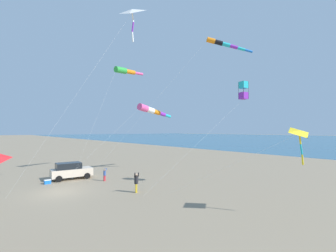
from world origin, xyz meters
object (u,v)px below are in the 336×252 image
(cooler_box, at_px, (48,182))
(person_adult_flyer, at_px, (136,181))
(kite_delta_blue_topmost, at_px, (300,133))
(person_bystander_far, at_px, (105,174))
(parked_car, at_px, (71,170))
(kite_delta_long_streamer_right, at_px, (132,12))
(kite_box_small_distant, at_px, (243,90))
(kite_windsock_orange_high_right, at_px, (223,44))
(kite_windsock_long_streamer_left, at_px, (126,71))
(kite_windsock_yellow_midlevel, at_px, (152,111))

(cooler_box, relative_size, person_adult_flyer, 0.35)
(person_adult_flyer, relative_size, kite_delta_blue_topmost, 0.18)
(person_adult_flyer, bearing_deg, person_bystander_far, -88.76)
(parked_car, distance_m, kite_delta_long_streamer_right, 18.24)
(kite_delta_blue_topmost, height_order, kite_box_small_distant, kite_box_small_distant)
(kite_windsock_orange_high_right, height_order, kite_box_small_distant, kite_windsock_orange_high_right)
(cooler_box, distance_m, person_adult_flyer, 10.11)
(cooler_box, distance_m, kite_windsock_long_streamer_left, 16.39)
(person_bystander_far, distance_m, kite_box_small_distant, 16.82)
(cooler_box, bearing_deg, kite_box_small_distant, 135.20)
(kite_windsock_orange_high_right, distance_m, kite_box_small_distant, 9.40)
(kite_box_small_distant, bearing_deg, kite_windsock_long_streamer_left, -73.66)
(person_adult_flyer, relative_size, kite_box_small_distant, 0.18)
(kite_delta_blue_topmost, bearing_deg, kite_box_small_distant, -121.74)
(kite_windsock_orange_high_right, distance_m, kite_windsock_yellow_midlevel, 12.45)
(kite_windsock_yellow_midlevel, xyz_separation_m, kite_windsock_long_streamer_left, (2.77, -2.11, 5.30))
(kite_windsock_yellow_midlevel, bearing_deg, person_bystander_far, 10.60)
(parked_car, distance_m, kite_box_small_distant, 20.45)
(cooler_box, bearing_deg, kite_windsock_yellow_midlevel, 175.01)
(cooler_box, xyz_separation_m, person_bystander_far, (-5.09, 2.44, 0.54))
(cooler_box, xyz_separation_m, kite_delta_long_streamer_right, (-6.07, 6.39, 17.09))
(kite_box_small_distant, distance_m, kite_delta_long_streamer_right, 13.49)
(person_adult_flyer, bearing_deg, kite_delta_blue_topmost, 112.53)
(cooler_box, bearing_deg, kite_windsock_long_streamer_left, -173.85)
(kite_delta_blue_topmost, distance_m, kite_windsock_long_streamer_left, 22.77)
(kite_delta_blue_topmost, bearing_deg, kite_delta_long_streamer_right, -74.02)
(kite_delta_blue_topmost, relative_size, kite_windsock_orange_high_right, 0.59)
(kite_delta_long_streamer_right, distance_m, kite_windsock_long_streamer_left, 9.08)
(parked_car, xyz_separation_m, person_adult_flyer, (-2.65, 9.53, 0.03))
(kite_delta_blue_topmost, bearing_deg, person_adult_flyer, -67.47)
(person_bystander_far, distance_m, kite_windsock_orange_high_right, 21.04)
(parked_car, relative_size, kite_windsock_long_streamer_left, 0.32)
(person_adult_flyer, distance_m, kite_delta_blue_topmost, 13.28)
(parked_car, xyz_separation_m, kite_delta_blue_topmost, (-7.46, 21.13, 4.35))
(kite_windsock_orange_high_right, relative_size, kite_delta_long_streamer_right, 0.95)
(parked_car, distance_m, kite_windsock_orange_high_right, 23.67)
(person_bystander_far, relative_size, kite_delta_long_streamer_right, 0.08)
(person_bystander_far, bearing_deg, kite_delta_blue_topmost, 105.54)
(person_adult_flyer, xyz_separation_m, kite_windsock_long_streamer_left, (-4.38, -9.66, 12.47))
(cooler_box, bearing_deg, person_adult_flyer, 121.17)
(kite_windsock_yellow_midlevel, height_order, kite_delta_long_streamer_right, kite_delta_long_streamer_right)
(person_adult_flyer, xyz_separation_m, kite_windsock_yellow_midlevel, (-7.14, -7.55, 7.17))
(kite_delta_blue_topmost, xyz_separation_m, kite_windsock_long_streamer_left, (0.44, -21.26, 8.15))
(cooler_box, height_order, person_adult_flyer, person_adult_flyer)
(kite_box_small_distant, bearing_deg, parked_car, -52.35)
(kite_windsock_yellow_midlevel, distance_m, kite_windsock_long_streamer_left, 6.35)
(kite_windsock_orange_high_right, xyz_separation_m, kite_windsock_long_streamer_left, (8.19, -9.85, -2.81))
(person_adult_flyer, bearing_deg, kite_windsock_long_streamer_left, -114.36)
(person_adult_flyer, relative_size, kite_windsock_orange_high_right, 0.11)
(parked_car, bearing_deg, person_adult_flyer, 105.56)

